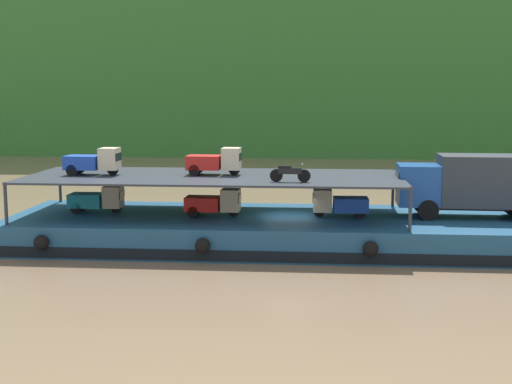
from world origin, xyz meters
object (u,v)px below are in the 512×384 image
Objects in this scene: mini_truck_lower_stern at (97,199)px; mini_truck_upper_mid at (215,161)px; mini_truck_lower_aft at (214,203)px; mini_truck_upper_stern at (94,161)px; cargo_barge at (289,231)px; motorcycle_upper_port at (290,173)px; mini_truck_lower_mid at (339,203)px; covered_lorry at (472,184)px.

mini_truck_lower_stern is 0.99× the size of mini_truck_upper_mid.
mini_truck_lower_aft is (6.15, -0.58, 0.00)m from mini_truck_lower_stern.
mini_truck_upper_mid is (6.11, 0.12, 2.00)m from mini_truck_lower_stern.
mini_truck_lower_aft is 6.46m from mini_truck_upper_stern.
cargo_barge is 4.03m from mini_truck_lower_aft.
motorcycle_upper_port reaches higher than cargo_barge.
motorcycle_upper_port reaches higher than mini_truck_lower_stern.
motorcycle_upper_port is (9.97, -1.94, -0.26)m from mini_truck_upper_stern.
mini_truck_lower_mid is at bearing 0.39° from cargo_barge.
cargo_barge is 10.10× the size of mini_truck_upper_mid.
covered_lorry is at bearing 3.57° from mini_truck_lower_mid.
mini_truck_lower_stern is 12.37m from mini_truck_lower_mid.
cargo_barge is 10.09× the size of mini_truck_lower_aft.
covered_lorry is at bearing 0.49° from mini_truck_lower_stern.
covered_lorry reaches higher than mini_truck_lower_stern.
cargo_barge is 9.31m from covered_lorry.
mini_truck_lower_aft reaches higher than cargo_barge.
mini_truck_upper_mid is 1.45× the size of motorcycle_upper_port.
motorcycle_upper_port is at bearing -13.36° from mini_truck_lower_stern.
mini_truck_upper_mid is (-6.26, 0.36, 2.00)m from mini_truck_lower_mid.
cargo_barge is 5.14m from mini_truck_upper_mid.
mini_truck_upper_stern reaches higher than mini_truck_lower_aft.
mini_truck_upper_stern and mini_truck_upper_mid have the same top height.
mini_truck_lower_aft is 1.45× the size of motorcycle_upper_port.
covered_lorry is 2.85× the size of mini_truck_lower_aft.
covered_lorry reaches higher than mini_truck_lower_aft.
motorcycle_upper_port is at bearing -138.36° from mini_truck_lower_mid.
mini_truck_upper_stern is at bearing -178.19° from covered_lorry.
mini_truck_lower_stern is 0.99× the size of mini_truck_lower_mid.
mini_truck_lower_aft is at bearing -176.67° from covered_lorry.
mini_truck_lower_stern reaches higher than cargo_barge.
cargo_barge is at bearing 1.00° from mini_truck_upper_stern.
mini_truck_lower_stern is 2.05m from mini_truck_upper_stern.
mini_truck_lower_aft is at bearing -1.36° from mini_truck_upper_stern.
mini_truck_lower_aft is at bearing -176.92° from mini_truck_lower_mid.
mini_truck_lower_mid is at bearing 41.64° from motorcycle_upper_port.
motorcycle_upper_port is (-8.89, -2.53, 0.74)m from covered_lorry.
covered_lorry is at bearing 1.81° from mini_truck_upper_stern.
mini_truck_upper_mid reaches higher than mini_truck_lower_aft.
covered_lorry is 9.28m from motorcycle_upper_port.
cargo_barge is 3.82m from motorcycle_upper_port.
mini_truck_upper_stern reaches higher than mini_truck_lower_mid.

